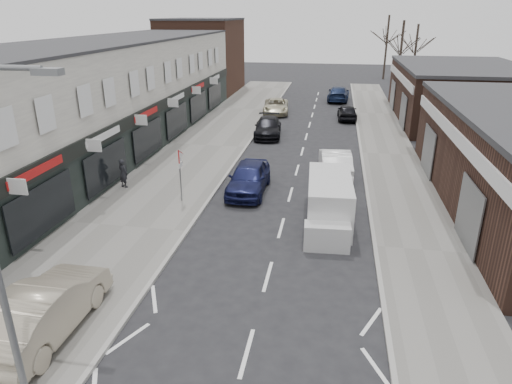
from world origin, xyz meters
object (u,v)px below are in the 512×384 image
at_px(sedan_on_pavement, 45,309).
at_px(parked_car_right_b, 347,112).
at_px(parked_car_right_a, 335,162).
at_px(pedestrian, 123,173).
at_px(parked_car_left_b, 268,127).
at_px(white_van, 329,203).
at_px(parked_car_left_c, 276,106).
at_px(parked_car_left_a, 249,178).
at_px(parked_car_right_c, 338,94).
at_px(warning_sign, 180,160).

relative_size(sedan_on_pavement, parked_car_right_b, 1.22).
bearing_deg(parked_car_right_b, parked_car_right_a, 84.36).
xyz_separation_m(pedestrian, parked_car_left_b, (5.89, 12.41, -0.20)).
height_order(white_van, parked_car_right_b, white_van).
height_order(white_van, pedestrian, white_van).
bearing_deg(parked_car_right_b, parked_car_left_c, -15.38).
distance_m(parked_car_left_a, parked_car_left_b, 11.70).
bearing_deg(parked_car_right_b, sedan_on_pavement, 71.65).
bearing_deg(parked_car_left_a, white_van, -37.09).
xyz_separation_m(parked_car_left_b, parked_car_left_c, (-0.49, 8.41, -0.02)).
relative_size(sedan_on_pavement, parked_car_left_c, 1.00).
bearing_deg(white_van, parked_car_left_b, 105.49).
bearing_deg(parked_car_left_b, white_van, -77.17).
relative_size(sedan_on_pavement, parked_car_right_c, 0.93).
relative_size(white_van, parked_car_right_b, 1.35).
height_order(sedan_on_pavement, parked_car_left_c, sedan_on_pavement).
xyz_separation_m(sedan_on_pavement, parked_car_left_a, (3.61, 12.25, -0.13)).
xyz_separation_m(pedestrian, parked_car_left_c, (5.41, 20.82, -0.21)).
bearing_deg(parked_car_left_a, warning_sign, -146.20).
bearing_deg(parked_car_right_a, parked_car_left_c, -76.29).
distance_m(white_van, parked_car_left_b, 15.63).
bearing_deg(pedestrian, sedan_on_pavement, 128.07).
xyz_separation_m(sedan_on_pavement, pedestrian, (-3.00, 11.52, -0.03)).
distance_m(parked_car_left_c, parked_car_right_c, 9.54).
bearing_deg(parked_car_right_b, parked_car_left_a, 71.83).
xyz_separation_m(warning_sign, parked_car_left_c, (1.76, 22.08, -1.53)).
distance_m(warning_sign, parked_car_left_c, 22.21).
bearing_deg(parked_car_left_c, sedan_on_pavement, -100.03).
distance_m(parked_car_left_c, parked_car_right_a, 17.58).
bearing_deg(parked_car_right_c, sedan_on_pavement, 81.36).
bearing_deg(warning_sign, parked_car_right_b, 68.10).
relative_size(parked_car_left_b, parked_car_right_b, 1.20).
xyz_separation_m(white_van, parked_car_right_a, (0.20, 6.59, -0.19)).
height_order(parked_car_left_c, parked_car_right_a, parked_car_right_a).
height_order(parked_car_right_a, parked_car_right_c, parked_car_right_a).
relative_size(parked_car_right_b, parked_car_right_c, 0.76).
relative_size(warning_sign, parked_car_right_c, 0.52).
bearing_deg(parked_car_right_a, parked_car_left_b, -63.08).
bearing_deg(parked_car_left_a, sedan_on_pavement, -106.56).
bearing_deg(sedan_on_pavement, parked_car_right_b, -106.19).
relative_size(warning_sign, parked_car_left_c, 0.56).
bearing_deg(pedestrian, parked_car_left_b, -91.92).
xyz_separation_m(pedestrian, parked_car_left_a, (6.61, 0.73, -0.10)).
relative_size(parked_car_left_b, parked_car_right_a, 1.01).
bearing_deg(parked_car_left_a, parked_car_left_b, 93.35).
distance_m(parked_car_left_c, parked_car_right_b, 6.68).
distance_m(pedestrian, parked_car_left_c, 21.51).
distance_m(parked_car_left_b, parked_car_right_a, 9.71).
distance_m(sedan_on_pavement, pedestrian, 11.90).
relative_size(parked_car_left_c, parked_car_right_b, 1.22).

